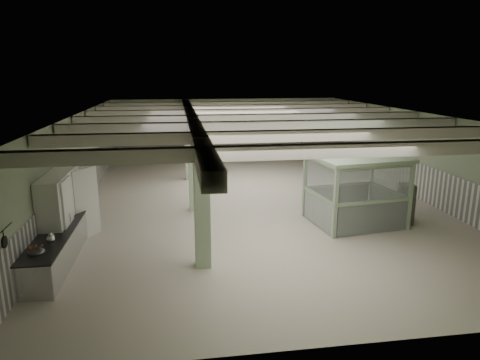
{
  "coord_description": "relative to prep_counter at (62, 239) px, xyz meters",
  "views": [
    {
      "loc": [
        -3.1,
        -16.95,
        5.19
      ],
      "look_at": [
        -0.82,
        -1.66,
        1.3
      ],
      "focal_mm": 32.0,
      "sensor_mm": 36.0,
      "label": 1
    }
  ],
  "objects": [
    {
      "name": "wall_back",
      "position": [
        6.54,
        14.63,
        1.34
      ],
      "size": [
        14.0,
        0.02,
        3.6
      ],
      "primitive_type": "cube",
      "color": "#94A785",
      "rests_on": "floor"
    },
    {
      "name": "column_b",
      "position": [
        4.04,
        3.63,
        1.34
      ],
      "size": [
        0.42,
        0.42,
        3.6
      ],
      "primitive_type": "cube",
      "color": "#AEC9A2",
      "rests_on": "floor"
    },
    {
      "name": "wall_left",
      "position": [
        -0.46,
        4.63,
        1.34
      ],
      "size": [
        0.02,
        20.0,
        3.6
      ],
      "primitive_type": "cube",
      "color": "#94A785",
      "rests_on": "floor"
    },
    {
      "name": "prep_counter",
      "position": [
        0.0,
        0.0,
        0.0
      ],
      "size": [
        0.96,
        5.51,
        0.91
      ],
      "color": "silver",
      "rests_on": "floor"
    },
    {
      "name": "wainscot_back",
      "position": [
        6.54,
        14.6,
        0.29
      ],
      "size": [
        13.9,
        0.05,
        1.5
      ],
      "primitive_type": "cube",
      "color": "silver",
      "rests_on": "floor"
    },
    {
      "name": "beam_a",
      "position": [
        6.54,
        -2.87,
        2.96
      ],
      "size": [
        13.9,
        0.35,
        0.32
      ],
      "primitive_type": "cube",
      "color": "beige",
      "rests_on": "ceiling"
    },
    {
      "name": "wainscot_right",
      "position": [
        13.52,
        4.63,
        0.29
      ],
      "size": [
        0.05,
        19.9,
        1.5
      ],
      "primitive_type": "cube",
      "color": "silver",
      "rests_on": "floor"
    },
    {
      "name": "pitcher_near",
      "position": [
        0.13,
        -1.43,
        0.6
      ],
      "size": [
        0.28,
        0.3,
        0.31
      ],
      "primitive_type": null,
      "rotation": [
        0.0,
        0.0,
        0.34
      ],
      "color": "silver",
      "rests_on": "prep_counter"
    },
    {
      "name": "beam_c",
      "position": [
        6.54,
        2.13,
        2.96
      ],
      "size": [
        13.9,
        0.35,
        0.32
      ],
      "primitive_type": "cube",
      "color": "beige",
      "rests_on": "ceiling"
    },
    {
      "name": "hook_rail",
      "position": [
        -0.39,
        -2.97,
        1.39
      ],
      "size": [
        0.02,
        1.2,
        0.02
      ],
      "primitive_type": "cylinder",
      "rotation": [
        1.57,
        0.0,
        0.0
      ],
      "color": "black",
      "rests_on": "wall_left"
    },
    {
      "name": "skillet_far",
      "position": [
        -0.34,
        -3.02,
        1.17
      ],
      "size": [
        0.04,
        0.27,
        0.27
      ],
      "primitive_type": "cylinder",
      "rotation": [
        0.0,
        1.57,
        0.0
      ],
      "color": "black",
      "rests_on": "hook_rail"
    },
    {
      "name": "pendant_front",
      "position": [
        7.04,
        -0.37,
        2.59
      ],
      "size": [
        0.44,
        0.44,
        0.22
      ],
      "primitive_type": "cone",
      "rotation": [
        3.14,
        0.0,
        0.0
      ],
      "color": "#283629",
      "rests_on": "ceiling"
    },
    {
      "name": "column_d",
      "position": [
        4.04,
        12.63,
        1.34
      ],
      "size": [
        0.42,
        0.42,
        3.6
      ],
      "primitive_type": "cube",
      "color": "#AEC9A2",
      "rests_on": "floor"
    },
    {
      "name": "orange_bowl",
      "position": [
        0.08,
        2.17,
        0.49
      ],
      "size": [
        0.27,
        0.27,
        0.1
      ],
      "primitive_type": "cylinder",
      "rotation": [
        0.0,
        0.0,
        -0.01
      ],
      "color": "#B2B2B7",
      "rests_on": "prep_counter"
    },
    {
      "name": "pitcher_far",
      "position": [
        -0.02,
        -0.44,
        0.59
      ],
      "size": [
        0.25,
        0.28,
        0.3
      ],
      "primitive_type": null,
      "rotation": [
        0.0,
        0.0,
        -0.24
      ],
      "color": "silver",
      "rests_on": "prep_counter"
    },
    {
      "name": "filing_cabinet",
      "position": [
        11.34,
        1.06,
        0.24
      ],
      "size": [
        0.58,
        0.73,
        1.41
      ],
      "primitive_type": "cube",
      "rotation": [
        0.0,
        0.0,
        -0.21
      ],
      "color": "#525446",
      "rests_on": "floor"
    },
    {
      "name": "floor",
      "position": [
        6.54,
        4.63,
        -0.46
      ],
      "size": [
        20.0,
        20.0,
        0.0
      ],
      "primitive_type": "plane",
      "color": "beige",
      "rests_on": "ground"
    },
    {
      "name": "wall_right",
      "position": [
        13.54,
        4.63,
        1.34
      ],
      "size": [
        0.02,
        20.0,
        3.6
      ],
      "primitive_type": "cube",
      "color": "#94A785",
      "rests_on": "floor"
    },
    {
      "name": "girder",
      "position": [
        4.04,
        4.63,
        2.92
      ],
      "size": [
        0.45,
        19.9,
        0.4
      ],
      "primitive_type": "cube",
      "color": "beige",
      "rests_on": "ceiling"
    },
    {
      "name": "beam_g",
      "position": [
        6.54,
        12.13,
        2.96
      ],
      "size": [
        13.9,
        0.35,
        0.32
      ],
      "primitive_type": "cube",
      "color": "beige",
      "rests_on": "ceiling"
    },
    {
      "name": "walkin_cooler",
      "position": [
        -0.08,
        0.63,
        0.74
      ],
      "size": [
        1.12,
        2.63,
        2.41
      ],
      "color": "white",
      "rests_on": "floor"
    },
    {
      "name": "beam_d",
      "position": [
        6.54,
        4.63,
        2.96
      ],
      "size": [
        13.9,
        0.35,
        0.32
      ],
      "primitive_type": "cube",
      "color": "beige",
      "rests_on": "ceiling"
    },
    {
      "name": "beam_f",
      "position": [
        6.54,
        9.63,
        2.96
      ],
      "size": [
        13.9,
        0.35,
        0.32
      ],
      "primitive_type": "cube",
      "color": "beige",
      "rests_on": "ceiling"
    },
    {
      "name": "ceiling",
      "position": [
        6.54,
        4.63,
        3.14
      ],
      "size": [
        14.0,
        20.0,
        0.02
      ],
      "primitive_type": "cube",
      "color": "beige",
      "rests_on": "wall_back"
    },
    {
      "name": "column_a",
      "position": [
        4.04,
        -1.37,
        1.34
      ],
      "size": [
        0.42,
        0.42,
        3.6
      ],
      "primitive_type": "cube",
      "color": "#AEC9A2",
      "rests_on": "floor"
    },
    {
      "name": "pendant_back",
      "position": [
        7.04,
        10.13,
        2.59
      ],
      "size": [
        0.44,
        0.44,
        0.22
      ],
      "primitive_type": "cone",
      "rotation": [
        3.14,
        0.0,
        0.0
      ],
      "color": "#283629",
      "rests_on": "ceiling"
    },
    {
      "name": "column_c",
      "position": [
        4.04,
        8.63,
        1.34
      ],
      "size": [
        0.42,
        0.42,
        3.6
      ],
      "primitive_type": "cube",
      "color": "#AEC9A2",
      "rests_on": "floor"
    },
    {
      "name": "wainscot_left",
      "position": [
        -0.43,
        4.63,
        0.29
      ],
      "size": [
        0.05,
        19.9,
        1.5
      ],
      "primitive_type": "cube",
      "color": "silver",
      "rests_on": "floor"
    },
    {
      "name": "wall_front",
      "position": [
        6.54,
        -5.37,
        1.34
      ],
      "size": [
        14.0,
        0.02,
        3.6
      ],
      "primitive_type": "cube",
      "color": "#94A785",
      "rests_on": "floor"
    },
    {
      "name": "beam_e",
      "position": [
        6.54,
        7.13,
        2.96
      ],
      "size": [
        13.9,
        0.35,
        0.32
      ],
      "primitive_type": "cube",
      "color": "beige",
      "rests_on": "ceiling"
    },
    {
      "name": "guard_booth",
      "position": [
        9.55,
        1.35,
        1.21
      ],
      "size": [
        3.34,
        2.94,
        2.43
      ],
      "rotation": [
        0.0,
        0.0,
        0.13
      ],
      "color": "#92AD8A",
      "rests_on": "floor"
    },
    {
      "name": "veg_colander",
      "position": [
        -0.06,
        -2.0,
        0.53
      ],
      "size": [
        0.53,
        0.53,
        0.19
      ],
      "primitive_type": null,
      "rotation": [
        0.0,
        0.0,
        -0.38
      ],
      "color": "#46464C",
      "rests_on": "prep_counter"
    },
    {
      "name": "beam_b",
      "position": [
        6.54,
        -0.37,
        2.96
      ],
      "size": [
        13.9,
        0.35,
        0.32
      ],
      "primitive_type": "cube",
      "color": "beige",
      "rests_on": "ceiling"
    },
    {
      "name": "pendant_mid",
      "position": [
        7.04,
        5.13,
        2.59
      ],
      "size": [
        0.44,
        0.44,
        0.22
      ],
      "primitive_type": "cone",
      "rotation": [
        3.14,
        0.0,
        0.0
      ],
      "color": "#283629",
      "rests_on": "ceiling"
    }
  ]
}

